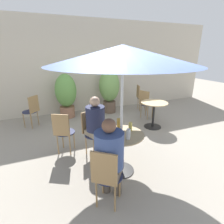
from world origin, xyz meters
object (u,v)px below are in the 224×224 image
Objects in this scene: umbrella at (123,55)px; bistro_chair_3 at (146,102)px; cafe_table_near at (121,144)px; bistro_chair_1 at (106,174)px; bistro_chair_0 at (92,129)px; beer_glass_1 at (111,132)px; beer_glass_2 at (128,134)px; bistro_chair_4 at (63,130)px; beer_glass_0 at (119,124)px; cafe_table_far at (154,110)px; seated_person_1 at (110,155)px; beer_glass_3 at (130,127)px; seated_person_0 at (96,122)px; potted_plant_1 at (109,88)px; potted_plant_0 at (66,94)px; bistro_chair_2 at (140,95)px; bistro_chair_5 at (32,109)px.

bistro_chair_3 is at bearing 49.06° from umbrella.
bistro_chair_1 is at bearing -128.15° from cafe_table_near.
bistro_chair_0 is 0.83m from beer_glass_1.
beer_glass_2 is (0.03, -0.20, 0.28)m from cafe_table_near.
beer_glass_0 is at bearing 169.63° from bistro_chair_4.
cafe_table_far is 0.58× the size of seated_person_1.
bistro_chair_1 is 1.00× the size of bistro_chair_3.
beer_glass_3 reaches higher than cafe_table_far.
seated_person_0 is at bearing 111.85° from cafe_table_near.
beer_glass_3 is 3.06m from potted_plant_1.
potted_plant_0 is at bearing -70.92° from bistro_chair_4.
bistro_chair_0 reaches higher than beer_glass_2.
bistro_chair_1 is at bearing -123.31° from seated_person_0.
bistro_chair_2 and bistro_chair_4 have the same top height.
umbrella is (-2.06, -2.84, 1.40)m from bistro_chair_2.
seated_person_1 is at bearing -128.15° from cafe_table_near.
bistro_chair_5 is at bearing 118.77° from umbrella.
bistro_chair_2 is 3.34m from beer_glass_0.
bistro_chair_2 is at bearing -5.49° from potted_plant_0.
seated_person_1 is (-0.11, -1.26, 0.19)m from bistro_chair_0.
potted_plant_1 reaches higher than cafe_table_far.
umbrella is at bearing 117.66° from bistro_chair_3.
beer_glass_2 is at bearing -105.81° from seated_person_1.
cafe_table_far is 0.48× the size of potted_plant_1.
seated_person_0 is at bearing 72.74° from bistro_chair_5.
beer_glass_3 is 1.17m from umbrella.
beer_glass_2 is at bearing 69.50° from bistro_chair_5.
potted_plant_0 is at bearing 101.97° from beer_glass_3.
potted_plant_1 is at bearing 39.22° from bistro_chair_0.
beer_glass_0 reaches higher than bistro_chair_3.
potted_plant_1 reaches higher than bistro_chair_5.
seated_person_1 is at bearing -111.11° from potted_plant_1.
potted_plant_1 is 3.35m from umbrella.
bistro_chair_2 is at bearing -41.50° from bistro_chair_3.
beer_glass_1 is 1.07× the size of beer_glass_2.
beer_glass_1 is 0.13× the size of potted_plant_0.
umbrella reaches higher than beer_glass_2.
bistro_chair_5 is at bearing 121.44° from beer_glass_0.
bistro_chair_2 is 1.00× the size of bistro_chair_3.
bistro_chair_2 is 1.00× the size of bistro_chair_4.
bistro_chair_5 is (-3.04, 1.22, 0.03)m from cafe_table_far.
cafe_table_far is 4.32× the size of beer_glass_2.
beer_glass_0 is (1.47, -2.40, 0.27)m from bistro_chair_5.
seated_person_1 reaches higher than beer_glass_1.
bistro_chair_0 is 3.15m from bistro_chair_2.
bistro_chair_1 is (-2.11, -2.01, 0.03)m from cafe_table_far.
bistro_chair_5 is 4.65× the size of beer_glass_0.
cafe_table_far is 2.91m from bistro_chair_1.
bistro_chair_3 is at bearing 46.47° from beer_glass_1.
cafe_table_near is at bearing -90.00° from seated_person_0.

